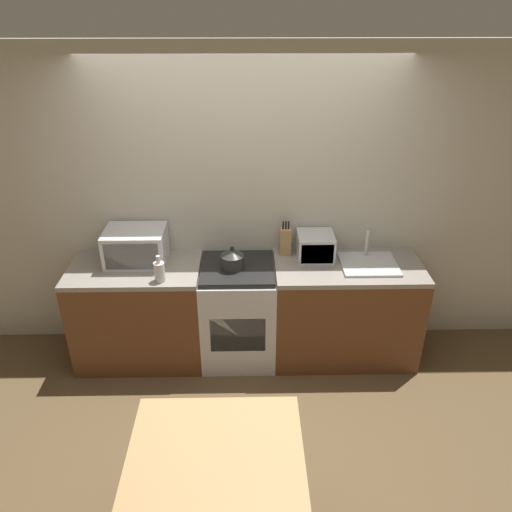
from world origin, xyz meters
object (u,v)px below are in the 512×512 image
(toaster_oven, at_px, (315,246))
(dining_table, at_px, (216,462))
(kettle, at_px, (232,259))
(bottle, at_px, (159,271))
(stove_range, at_px, (238,312))
(microwave, at_px, (136,246))

(toaster_oven, distance_m, dining_table, 2.04)
(kettle, relative_size, bottle, 0.89)
(kettle, relative_size, dining_table, 0.21)
(stove_range, xyz_separation_m, dining_table, (-0.09, -1.72, 0.22))
(stove_range, height_order, toaster_oven, toaster_oven)
(bottle, relative_size, toaster_oven, 0.73)
(stove_range, distance_m, microwave, 1.03)
(kettle, xyz_separation_m, dining_table, (-0.05, -1.71, -0.32))
(stove_range, distance_m, kettle, 0.54)
(stove_range, height_order, microwave, microwave)
(toaster_oven, xyz_separation_m, dining_table, (-0.75, -1.87, -0.35))
(stove_range, bearing_deg, kettle, -154.29)
(stove_range, bearing_deg, toaster_oven, 12.26)
(kettle, relative_size, toaster_oven, 0.65)
(bottle, bearing_deg, dining_table, -71.54)
(toaster_oven, bearing_deg, dining_table, -111.82)
(microwave, distance_m, bottle, 0.40)
(bottle, xyz_separation_m, toaster_oven, (1.25, 0.36, 0.02))
(bottle, bearing_deg, toaster_oven, 15.84)
(microwave, distance_m, dining_table, 2.01)
(microwave, bearing_deg, dining_table, -67.91)
(stove_range, xyz_separation_m, bottle, (-0.60, -0.21, 0.54))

